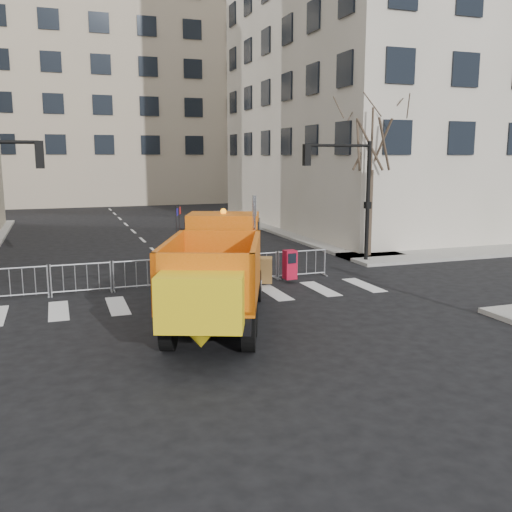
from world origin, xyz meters
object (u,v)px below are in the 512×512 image
object	(u,v)px
plow_truck	(217,270)
cop_a	(233,259)
cop_b	(215,263)
cop_c	(201,269)
newspaper_box	(290,265)

from	to	relation	value
plow_truck	cop_a	xyz separation A→B (m)	(1.86, 4.55, -0.59)
cop_b	cop_c	xyz separation A→B (m)	(-0.62, -0.47, -0.11)
cop_a	newspaper_box	distance (m)	2.22
plow_truck	cop_c	size ratio (longest dim) A/B	5.49
plow_truck	cop_a	distance (m)	4.95
newspaper_box	plow_truck	bearing A→B (deg)	-137.07
cop_c	newspaper_box	world-z (taller)	cop_c
cop_b	cop_a	bearing A→B (deg)	-135.67
plow_truck	newspaper_box	distance (m)	6.02
plow_truck	cop_b	distance (m)	4.42
cop_a	newspaper_box	world-z (taller)	cop_a
cop_a	newspaper_box	bearing A→B (deg)	159.53
plow_truck	cop_b	xyz separation A→B (m)	(1.08, 4.24, -0.62)
cop_c	plow_truck	bearing A→B (deg)	12.52
cop_c	newspaper_box	size ratio (longest dim) A/B	1.58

